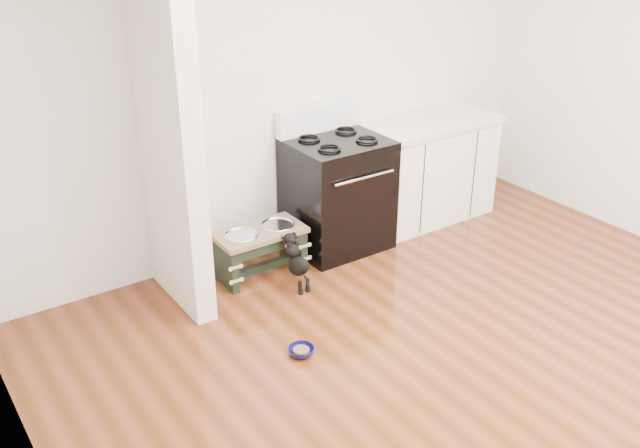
# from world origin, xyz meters

# --- Properties ---
(ground) EXTENTS (5.00, 5.00, 0.00)m
(ground) POSITION_xyz_m (0.00, 0.00, 0.00)
(ground) COLOR #4C250D
(ground) RESTS_ON ground
(room_shell) EXTENTS (5.00, 5.00, 5.00)m
(room_shell) POSITION_xyz_m (0.00, 0.00, 1.62)
(room_shell) COLOR silver
(room_shell) RESTS_ON ground
(partition_wall) EXTENTS (0.15, 0.80, 2.70)m
(partition_wall) POSITION_xyz_m (-1.18, 2.10, 1.35)
(partition_wall) COLOR silver
(partition_wall) RESTS_ON ground
(oven_range) EXTENTS (0.76, 0.69, 1.14)m
(oven_range) POSITION_xyz_m (0.25, 2.16, 0.48)
(oven_range) COLOR black
(oven_range) RESTS_ON ground
(cabinet_run) EXTENTS (1.24, 0.64, 0.91)m
(cabinet_run) POSITION_xyz_m (1.23, 2.18, 0.45)
(cabinet_run) COLOR white
(cabinet_run) RESTS_ON ground
(dog_feeder) EXTENTS (0.69, 0.37, 0.39)m
(dog_feeder) POSITION_xyz_m (-0.53, 2.08, 0.27)
(dog_feeder) COLOR black
(dog_feeder) RESTS_ON ground
(puppy) EXTENTS (0.12, 0.35, 0.42)m
(puppy) POSITION_xyz_m (-0.41, 1.76, 0.23)
(puppy) COLOR black
(puppy) RESTS_ON ground
(floor_bowl) EXTENTS (0.22, 0.22, 0.05)m
(floor_bowl) POSITION_xyz_m (-0.84, 1.02, 0.03)
(floor_bowl) COLOR #0C0C56
(floor_bowl) RESTS_ON ground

